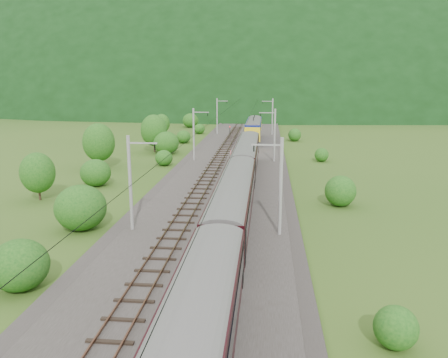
{
  "coord_description": "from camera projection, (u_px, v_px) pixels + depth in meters",
  "views": [
    {
      "loc": [
        4.96,
        -34.2,
        12.9
      ],
      "look_at": [
        0.68,
        9.63,
        2.6
      ],
      "focal_mm": 35.0,
      "sensor_mm": 36.0,
      "label": 1
    }
  ],
  "objects": [
    {
      "name": "hazard_post_far",
      "position": [
        230.0,
        168.0,
        58.88
      ],
      "size": [
        0.14,
        0.14,
        1.32
      ],
      "primitive_type": "cylinder",
      "color": "red",
      "rests_on": "railbed"
    },
    {
      "name": "catenary_left",
      "position": [
        194.0,
        133.0,
        67.12
      ],
      "size": [
        2.54,
        192.28,
        8.0
      ],
      "color": "gray",
      "rests_on": "railbed"
    },
    {
      "name": "overhead_wires",
      "position": [
        218.0,
        135.0,
        44.63
      ],
      "size": [
        4.83,
        198.0,
        0.03
      ],
      "color": "black",
      "rests_on": "ground"
    },
    {
      "name": "catenary_right",
      "position": [
        274.0,
        134.0,
        65.96
      ],
      "size": [
        2.54,
        192.28,
        8.0
      ],
      "color": "gray",
      "rests_on": "railbed"
    },
    {
      "name": "track_right",
      "position": [
        241.0,
        199.0,
        45.93
      ],
      "size": [
        2.4,
        220.0,
        0.27
      ],
      "color": "#553424",
      "rests_on": "railbed"
    },
    {
      "name": "signal",
      "position": [
        230.0,
        130.0,
        96.78
      ],
      "size": [
        0.22,
        0.22,
        1.97
      ],
      "color": "black",
      "rests_on": "railbed"
    },
    {
      "name": "railbed",
      "position": [
        218.0,
        201.0,
        46.21
      ],
      "size": [
        14.0,
        220.0,
        0.3
      ],
      "primitive_type": "cube",
      "color": "#38332D",
      "rests_on": "ground"
    },
    {
      "name": "train",
      "position": [
        234.0,
        193.0,
        36.45
      ],
      "size": [
        2.92,
        116.83,
        5.08
      ],
      "color": "black",
      "rests_on": "ground"
    },
    {
      "name": "vegetation_right",
      "position": [
        337.0,
        191.0,
        45.9
      ],
      "size": [
        5.89,
        98.48,
        2.85
      ],
      "color": "#164E14",
      "rests_on": "ground"
    },
    {
      "name": "ground",
      "position": [
        205.0,
        235.0,
        36.55
      ],
      "size": [
        600.0,
        600.0,
        0.0
      ],
      "primitive_type": "plane",
      "color": "#31531A",
      "rests_on": "ground"
    },
    {
      "name": "track_left",
      "position": [
        196.0,
        198.0,
        46.39
      ],
      "size": [
        2.4,
        220.0,
        0.27
      ],
      "color": "#553424",
      "rests_on": "railbed"
    },
    {
      "name": "mountain_ridge",
      "position": [
        106.0,
        94.0,
        338.64
      ],
      "size": [
        336.0,
        280.0,
        132.0
      ],
      "primitive_type": "ellipsoid",
      "color": "black",
      "rests_on": "ground"
    },
    {
      "name": "hazard_post_near",
      "position": [
        231.0,
        155.0,
        67.78
      ],
      "size": [
        0.16,
        0.16,
        1.5
      ],
      "primitive_type": "cylinder",
      "color": "red",
      "rests_on": "railbed"
    },
    {
      "name": "mountain_main",
      "position": [
        260.0,
        97.0,
        288.51
      ],
      "size": [
        504.0,
        360.0,
        244.0
      ],
      "primitive_type": "ellipsoid",
      "color": "black",
      "rests_on": "ground"
    },
    {
      "name": "vegetation_left",
      "position": [
        88.0,
        170.0,
        48.93
      ],
      "size": [
        13.54,
        141.97,
        6.6
      ],
      "color": "#164E14",
      "rests_on": "ground"
    }
  ]
}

